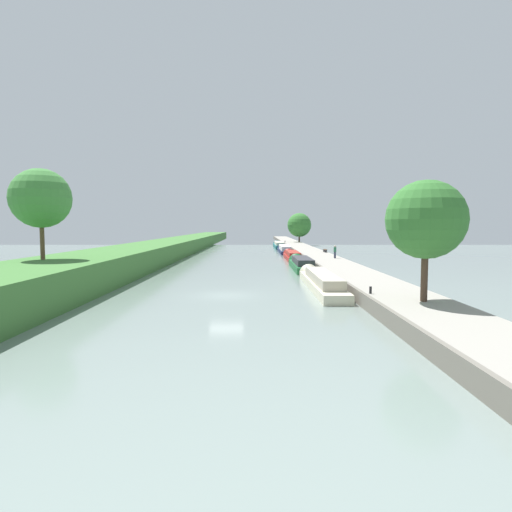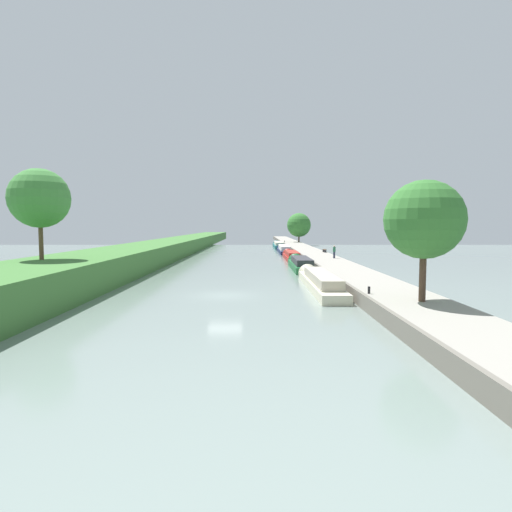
{
  "view_description": "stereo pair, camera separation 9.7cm",
  "coord_description": "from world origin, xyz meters",
  "px_view_note": "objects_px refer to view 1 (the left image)",
  "views": [
    {
      "loc": [
        2.18,
        -30.95,
        5.16
      ],
      "look_at": [
        2.24,
        26.12,
        1.0
      ],
      "focal_mm": 29.91,
      "sensor_mm": 36.0,
      "label": 1
    },
    {
      "loc": [
        2.28,
        -30.95,
        5.16
      ],
      "look_at": [
        2.24,
        26.12,
        1.0
      ],
      "focal_mm": 29.91,
      "sensor_mm": 36.0,
      "label": 2
    }
  ],
  "objects_px": {
    "narrowboat_cream": "(320,281)",
    "person_walking": "(335,251)",
    "narrowboat_navy": "(284,249)",
    "mooring_bollard_far": "(285,241)",
    "narrowboat_teal": "(278,245)",
    "mooring_bollard_near": "(370,290)",
    "park_bench": "(325,250)",
    "narrowboat_green": "(301,264)",
    "narrowboat_red": "(291,256)"
  },
  "relations": [
    {
      "from": "narrowboat_green",
      "to": "narrowboat_cream",
      "type": "bearing_deg",
      "value": -90.23
    },
    {
      "from": "narrowboat_red",
      "to": "mooring_bollard_near",
      "type": "relative_size",
      "value": 30.22
    },
    {
      "from": "narrowboat_navy",
      "to": "mooring_bollard_far",
      "type": "height_order",
      "value": "narrowboat_navy"
    },
    {
      "from": "narrowboat_navy",
      "to": "person_walking",
      "type": "xyz_separation_m",
      "value": [
        4.82,
        -25.65,
        1.21
      ]
    },
    {
      "from": "mooring_bollard_far",
      "to": "narrowboat_cream",
      "type": "bearing_deg",
      "value": -91.53
    },
    {
      "from": "narrowboat_teal",
      "to": "mooring_bollard_near",
      "type": "bearing_deg",
      "value": -88.42
    },
    {
      "from": "person_walking",
      "to": "park_bench",
      "type": "relative_size",
      "value": 1.11
    },
    {
      "from": "narrowboat_cream",
      "to": "person_walking",
      "type": "distance_m",
      "value": 20.63
    },
    {
      "from": "narrowboat_red",
      "to": "narrowboat_teal",
      "type": "xyz_separation_m",
      "value": [
        -0.25,
        32.65,
        0.08
      ]
    },
    {
      "from": "narrowboat_teal",
      "to": "park_bench",
      "type": "distance_m",
      "value": 30.73
    },
    {
      "from": "narrowboat_green",
      "to": "mooring_bollard_far",
      "type": "height_order",
      "value": "narrowboat_green"
    },
    {
      "from": "park_bench",
      "to": "mooring_bollard_near",
      "type": "bearing_deg",
      "value": -95.26
    },
    {
      "from": "narrowboat_navy",
      "to": "person_walking",
      "type": "height_order",
      "value": "person_walking"
    },
    {
      "from": "narrowboat_navy",
      "to": "mooring_bollard_near",
      "type": "xyz_separation_m",
      "value": [
        1.8,
        -53.99,
        0.56
      ]
    },
    {
      "from": "narrowboat_red",
      "to": "mooring_bollard_far",
      "type": "relative_size",
      "value": 30.22
    },
    {
      "from": "narrowboat_green",
      "to": "narrowboat_navy",
      "type": "distance_m",
      "value": 30.23
    },
    {
      "from": "person_walking",
      "to": "park_bench",
      "type": "height_order",
      "value": "person_walking"
    },
    {
      "from": "narrowboat_green",
      "to": "narrowboat_teal",
      "type": "distance_m",
      "value": 46.97
    },
    {
      "from": "narrowboat_green",
      "to": "narrowboat_teal",
      "type": "xyz_separation_m",
      "value": [
        -0.14,
        46.97,
        0.01
      ]
    },
    {
      "from": "narrowboat_red",
      "to": "narrowboat_green",
      "type": "bearing_deg",
      "value": -90.44
    },
    {
      "from": "narrowboat_cream",
      "to": "narrowboat_teal",
      "type": "distance_m",
      "value": 62.4
    },
    {
      "from": "mooring_bollard_far",
      "to": "park_bench",
      "type": "height_order",
      "value": "park_bench"
    },
    {
      "from": "narrowboat_red",
      "to": "mooring_bollard_far",
      "type": "distance_m",
      "value": 40.31
    },
    {
      "from": "mooring_bollard_near",
      "to": "park_bench",
      "type": "height_order",
      "value": "park_bench"
    },
    {
      "from": "mooring_bollard_near",
      "to": "person_walking",
      "type": "bearing_deg",
      "value": 83.92
    },
    {
      "from": "narrowboat_cream",
      "to": "park_bench",
      "type": "height_order",
      "value": "narrowboat_cream"
    },
    {
      "from": "mooring_bollard_near",
      "to": "narrowboat_teal",
      "type": "bearing_deg",
      "value": 91.58
    },
    {
      "from": "narrowboat_cream",
      "to": "mooring_bollard_far",
      "type": "relative_size",
      "value": 34.81
    },
    {
      "from": "person_walking",
      "to": "mooring_bollard_near",
      "type": "bearing_deg",
      "value": -96.08
    },
    {
      "from": "narrowboat_red",
      "to": "narrowboat_teal",
      "type": "height_order",
      "value": "narrowboat_teal"
    },
    {
      "from": "narrowboat_cream",
      "to": "narrowboat_green",
      "type": "bearing_deg",
      "value": 89.77
    },
    {
      "from": "narrowboat_red",
      "to": "park_bench",
      "type": "distance_m",
      "value": 6.0
    },
    {
      "from": "narrowboat_cream",
      "to": "mooring_bollard_near",
      "type": "relative_size",
      "value": 34.81
    },
    {
      "from": "narrowboat_cream",
      "to": "narrowboat_teal",
      "type": "xyz_separation_m",
      "value": [
        -0.08,
        62.4,
        0.01
      ]
    },
    {
      "from": "park_bench",
      "to": "narrowboat_cream",
      "type": "bearing_deg",
      "value": -99.86
    },
    {
      "from": "narrowboat_green",
      "to": "person_walking",
      "type": "height_order",
      "value": "person_walking"
    },
    {
      "from": "narrowboat_red",
      "to": "narrowboat_teal",
      "type": "relative_size",
      "value": 0.84
    },
    {
      "from": "narrowboat_cream",
      "to": "mooring_bollard_near",
      "type": "bearing_deg",
      "value": -77.33
    },
    {
      "from": "narrowboat_red",
      "to": "mooring_bollard_near",
      "type": "bearing_deg",
      "value": -87.44
    },
    {
      "from": "narrowboat_red",
      "to": "park_bench",
      "type": "height_order",
      "value": "park_bench"
    },
    {
      "from": "narrowboat_red",
      "to": "narrowboat_cream",
      "type": "bearing_deg",
      "value": -90.33
    },
    {
      "from": "narrowboat_teal",
      "to": "person_walking",
      "type": "relative_size",
      "value": 9.71
    },
    {
      "from": "narrowboat_cream",
      "to": "person_walking",
      "type": "relative_size",
      "value": 9.44
    },
    {
      "from": "narrowboat_red",
      "to": "park_bench",
      "type": "bearing_deg",
      "value": 24.35
    },
    {
      "from": "narrowboat_teal",
      "to": "mooring_bollard_far",
      "type": "relative_size",
      "value": 35.83
    },
    {
      "from": "narrowboat_teal",
      "to": "mooring_bollard_far",
      "type": "height_order",
      "value": "narrowboat_teal"
    },
    {
      "from": "narrowboat_red",
      "to": "mooring_bollard_far",
      "type": "height_order",
      "value": "mooring_bollard_far"
    },
    {
      "from": "narrowboat_red",
      "to": "park_bench",
      "type": "xyz_separation_m",
      "value": [
        5.43,
        2.46,
        0.72
      ]
    },
    {
      "from": "narrowboat_navy",
      "to": "narrowboat_teal",
      "type": "relative_size",
      "value": 0.95
    },
    {
      "from": "narrowboat_red",
      "to": "narrowboat_teal",
      "type": "distance_m",
      "value": 32.65
    }
  ]
}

